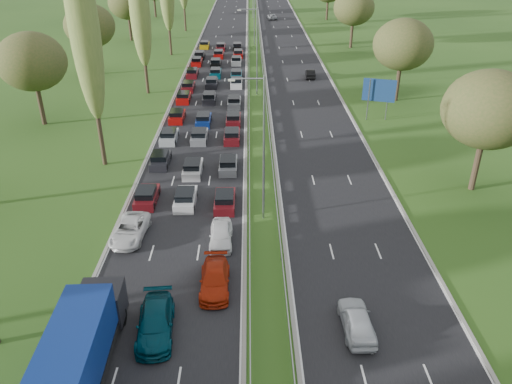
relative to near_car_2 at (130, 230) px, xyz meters
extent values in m
plane|color=#264917|center=(10.47, 39.84, -0.72)|extent=(260.00, 260.00, 0.00)
cube|color=black|center=(3.72, 42.34, -0.72)|extent=(10.50, 215.00, 0.04)
cube|color=black|center=(17.22, 42.34, -0.72)|extent=(10.50, 215.00, 0.04)
cube|color=gray|center=(9.32, 42.34, -0.17)|extent=(0.06, 215.00, 0.32)
cube|color=gray|center=(11.62, 42.34, -0.17)|extent=(0.06, 215.00, 0.32)
cylinder|color=gray|center=(10.47, 2.84, 5.28)|extent=(0.18, 0.18, 12.00)
cylinder|color=gray|center=(10.47, 37.84, 5.28)|extent=(0.18, 0.18, 12.00)
cylinder|color=gray|center=(10.47, 72.84, 5.28)|extent=(0.18, 0.18, 12.00)
cylinder|color=#2D2116|center=(-5.53, 13.84, 3.24)|extent=(0.44, 0.44, 7.92)
ellipsoid|color=#5B7331|center=(-5.53, 13.84, 12.92)|extent=(2.80, 2.80, 17.60)
cylinder|color=#2D2116|center=(-5.53, 38.84, 2.52)|extent=(0.44, 0.44, 6.48)
ellipsoid|color=#5B7331|center=(-5.53, 38.84, 10.44)|extent=(2.80, 2.80, 14.40)
cylinder|color=#2D2116|center=(-5.53, 63.84, 2.88)|extent=(0.44, 0.44, 7.20)
cylinder|color=#2D2116|center=(-5.53, 88.84, 3.24)|extent=(0.44, 0.44, 7.92)
cylinder|color=#2D2116|center=(-16.03, 25.84, 1.70)|extent=(0.56, 0.56, 4.84)
ellipsoid|color=#38471E|center=(-16.03, 25.84, 6.98)|extent=(8.00, 8.00, 6.80)
cylinder|color=#2D2116|center=(-16.03, 49.84, 1.70)|extent=(0.56, 0.56, 4.84)
ellipsoid|color=#38471E|center=(-16.03, 49.84, 6.98)|extent=(8.00, 8.00, 6.80)
cylinder|color=#2D2116|center=(-16.03, 77.84, 1.70)|extent=(0.56, 0.56, 4.84)
ellipsoid|color=#38471E|center=(-16.03, 77.84, 6.98)|extent=(8.00, 8.00, 6.80)
cylinder|color=#2D2116|center=(-16.03, 109.84, 1.70)|extent=(0.56, 0.56, 4.84)
cylinder|color=#2D2116|center=(29.97, 7.84, 1.70)|extent=(0.56, 0.56, 4.84)
ellipsoid|color=#38471E|center=(29.97, 7.84, 6.98)|extent=(8.00, 8.00, 6.80)
cylinder|color=#2D2116|center=(29.97, 34.84, 1.70)|extent=(0.56, 0.56, 4.84)
ellipsoid|color=#38471E|center=(29.97, 34.84, 6.98)|extent=(8.00, 8.00, 6.80)
cylinder|color=#2D2116|center=(29.97, 69.84, 1.70)|extent=(0.56, 0.56, 4.84)
ellipsoid|color=#38471E|center=(29.97, 69.84, 6.98)|extent=(8.00, 8.00, 6.80)
cylinder|color=#2D2116|center=(29.97, 104.84, 1.70)|extent=(0.56, 0.56, 4.84)
cube|color=#590F14|center=(0.27, 5.70, -0.28)|extent=(1.75, 4.00, 0.80)
cube|color=black|center=(0.25, 13.63, -0.28)|extent=(1.75, 4.00, 0.80)
cube|color=#B2B7BC|center=(0.22, 20.06, -0.28)|extent=(1.75, 4.00, 0.80)
cube|color=#A50C0A|center=(0.26, 26.94, -0.28)|extent=(1.75, 4.00, 0.80)
cube|color=#A50C0A|center=(0.21, 34.74, -0.28)|extent=(1.75, 4.00, 0.80)
cube|color=#590F14|center=(0.26, 40.16, -0.28)|extent=(1.75, 4.00, 0.80)
cube|color=#590F14|center=(0.10, 47.91, -0.28)|extent=(1.75, 4.00, 0.80)
cube|color=#A50C0A|center=(0.13, 55.76, -0.28)|extent=(1.75, 4.00, 0.80)
cube|color=black|center=(0.22, 60.72, -0.28)|extent=(1.75, 4.00, 0.80)
cube|color=#BF990C|center=(0.39, 70.03, -0.28)|extent=(1.75, 4.00, 0.80)
cube|color=silver|center=(3.72, 5.30, -0.28)|extent=(1.75, 4.00, 0.80)
cube|color=silver|center=(3.75, 11.48, -0.28)|extent=(1.75, 4.00, 0.80)
cube|color=slate|center=(3.66, 20.04, -0.28)|extent=(1.75, 4.00, 0.80)
cube|color=navy|center=(3.69, 25.55, -0.28)|extent=(1.75, 4.00, 0.80)
cube|color=black|center=(3.80, 34.47, -0.28)|extent=(1.75, 4.00, 0.80)
cube|color=black|center=(3.63, 42.24, -0.28)|extent=(1.75, 4.00, 0.80)
cube|color=#053F4C|center=(3.87, 48.02, -0.28)|extent=(1.75, 4.00, 0.80)
cube|color=black|center=(3.53, 54.59, -0.28)|extent=(1.75, 4.00, 0.80)
cube|color=#A50C0A|center=(3.67, 61.66, -0.28)|extent=(1.75, 4.00, 0.80)
cube|color=#590F14|center=(3.74, 68.05, -0.28)|extent=(1.75, 4.00, 0.80)
cube|color=#590F14|center=(7.18, 4.85, -0.28)|extent=(1.75, 4.00, 0.80)
cube|color=slate|center=(7.21, 12.28, -0.28)|extent=(1.75, 4.00, 0.80)
cube|color=#590F14|center=(7.36, 20.07, -0.28)|extent=(1.75, 4.00, 0.80)
cube|color=#590F14|center=(7.37, 25.71, -0.28)|extent=(1.75, 4.00, 0.80)
cube|color=slate|center=(7.30, 32.58, -0.28)|extent=(1.75, 4.00, 0.80)
cube|color=silver|center=(7.40, 42.05, -0.28)|extent=(1.75, 4.00, 0.80)
cube|color=#053F4C|center=(7.30, 46.91, -0.28)|extent=(1.75, 4.00, 0.80)
cube|color=silver|center=(7.09, 56.30, -0.28)|extent=(1.75, 4.00, 0.80)
cube|color=#A50C0A|center=(7.33, 62.01, -0.28)|extent=(1.75, 4.00, 0.80)
cube|color=black|center=(7.06, 68.27, -0.28)|extent=(1.75, 4.00, 0.80)
imported|color=silver|center=(0.00, 0.00, 0.00)|extent=(2.66, 5.17, 1.39)
imported|color=#043948|center=(3.70, -10.48, 0.06)|extent=(2.51, 5.34, 1.51)
imported|color=#A9230A|center=(6.97, -6.31, 0.00)|extent=(2.04, 4.84, 1.39)
imported|color=silver|center=(7.13, -0.85, 0.04)|extent=(1.80, 4.34, 1.47)
imported|color=#B6BBC1|center=(15.72, -10.44, 0.05)|extent=(1.86, 4.43, 1.50)
imported|color=black|center=(19.22, 46.95, -0.03)|extent=(1.52, 4.06, 1.33)
imported|color=gray|center=(15.60, 105.40, -0.01)|extent=(2.62, 5.12, 1.38)
cube|color=black|center=(0.45, -13.09, 0.00)|extent=(2.46, 9.23, 0.50)
cube|color=navy|center=(0.45, -14.22, 1.85)|extent=(2.56, 6.97, 2.70)
cube|color=black|center=(0.45, -9.61, 0.85)|extent=(2.50, 2.26, 2.20)
cylinder|color=black|center=(0.45, -9.68, -0.20)|extent=(2.15, 1.00, 1.00)
cylinder|color=gray|center=(24.17, 26.87, 1.88)|extent=(0.16, 0.16, 5.20)
cylinder|color=gray|center=(26.57, 26.87, 1.88)|extent=(0.16, 0.16, 5.20)
cube|color=navy|center=(25.37, 26.87, 3.08)|extent=(3.83, 1.33, 2.80)
camera|label=1|loc=(9.37, -33.03, 20.77)|focal=35.00mm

